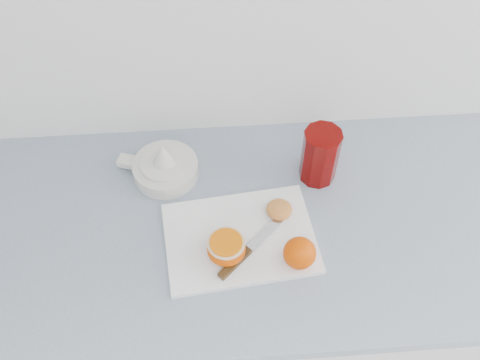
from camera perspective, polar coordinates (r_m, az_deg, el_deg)
The scene contains 8 objects.
counter at distance 1.62m, azimuth 0.29°, elevation -13.05°, with size 2.50×0.64×0.89m.
cutting_board at distance 1.20m, azimuth -0.00°, elevation -6.21°, with size 0.33×0.24×0.01m, color white.
whole_orange at distance 1.14m, azimuth 6.37°, elevation -7.76°, with size 0.07×0.07×0.07m.
half_orange at distance 1.15m, azimuth -1.47°, elevation -7.29°, with size 0.08×0.08×0.05m.
squeezed_shell at distance 1.22m, azimuth 4.20°, elevation -3.14°, with size 0.06×0.06×0.03m.
paring_knife at distance 1.16m, azimuth 0.08°, elevation -8.25°, with size 0.16×0.16×0.01m.
citrus_juicer at distance 1.30m, azimuth -8.06°, elevation 1.43°, with size 0.20×0.16×0.11m.
red_tumbler at distance 1.27m, azimuth 8.50°, elevation 2.42°, with size 0.09×0.09×0.15m.
Camera 1 is at (-0.18, 1.02, 1.92)m, focal length 40.00 mm.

